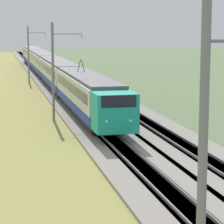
# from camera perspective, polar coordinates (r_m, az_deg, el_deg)

# --- Properties ---
(ballast_main) EXTENTS (240.00, 4.40, 0.30)m
(ballast_main) POSITION_cam_1_polar(r_m,az_deg,el_deg) (53.12, -4.23, 0.89)
(ballast_main) COLOR gray
(ballast_main) RESTS_ON ground
(ballast_adjacent) EXTENTS (240.00, 4.40, 0.30)m
(ballast_adjacent) POSITION_cam_1_polar(r_m,az_deg,el_deg) (53.83, 0.03, 1.03)
(ballast_adjacent) COLOR gray
(ballast_adjacent) RESTS_ON ground
(track_main) EXTENTS (240.00, 1.57, 0.45)m
(track_main) POSITION_cam_1_polar(r_m,az_deg,el_deg) (53.12, -4.23, 0.90)
(track_main) COLOR #4C4238
(track_main) RESTS_ON ground
(track_adjacent) EXTENTS (240.00, 1.57, 0.45)m
(track_adjacent) POSITION_cam_1_polar(r_m,az_deg,el_deg) (53.83, 0.03, 1.04)
(track_adjacent) COLOR #4C4238
(track_adjacent) RESTS_ON ground
(grass_verge) EXTENTS (240.00, 9.96, 0.12)m
(grass_verge) POSITION_cam_1_polar(r_m,az_deg,el_deg) (52.63, -10.58, 0.59)
(grass_verge) COLOR #99934C
(grass_verge) RESTS_ON ground
(passenger_train) EXTENTS (87.76, 2.84, 4.86)m
(passenger_train) POSITION_cam_1_polar(r_m,az_deg,el_deg) (76.54, -6.82, 4.92)
(passenger_train) COLOR #19A88E
(passenger_train) RESTS_ON ground
(catenary_mast_near) EXTENTS (0.22, 2.56, 8.23)m
(catenary_mast_near) POSITION_cam_1_polar(r_m,az_deg,el_deg) (12.39, 9.94, -6.85)
(catenary_mast_near) COLOR slate
(catenary_mast_near) RESTS_ON ground
(catenary_mast_mid) EXTENTS (0.22, 2.56, 8.07)m
(catenary_mast_mid) POSITION_cam_1_polar(r_m,az_deg,el_deg) (43.34, -6.29, 4.39)
(catenary_mast_mid) COLOR slate
(catenary_mast_mid) RESTS_ON ground
(catenary_mast_far) EXTENTS (0.22, 2.56, 7.91)m
(catenary_mast_far) POSITION_cam_1_polar(r_m,az_deg,el_deg) (75.13, -8.93, 6.20)
(catenary_mast_far) COLOR slate
(catenary_mast_far) RESTS_ON ground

